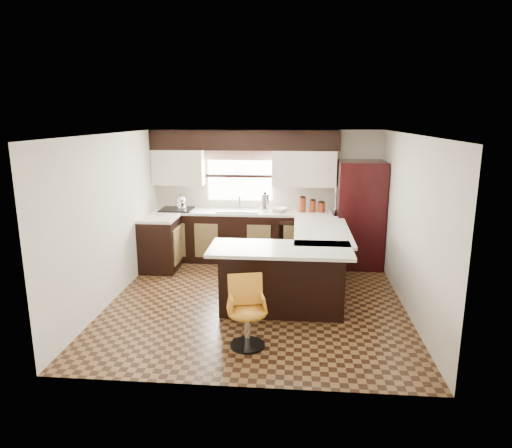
# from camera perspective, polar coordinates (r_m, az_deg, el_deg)

# --- Properties ---
(floor) EXTENTS (4.40, 4.40, 0.00)m
(floor) POSITION_cam_1_polar(r_m,az_deg,el_deg) (6.78, 0.07, -9.54)
(floor) COLOR #49301A
(floor) RESTS_ON ground
(ceiling) EXTENTS (4.40, 4.40, 0.00)m
(ceiling) POSITION_cam_1_polar(r_m,az_deg,el_deg) (6.25, 0.07, 11.17)
(ceiling) COLOR silver
(ceiling) RESTS_ON wall_back
(wall_back) EXTENTS (4.40, 0.00, 4.40)m
(wall_back) POSITION_cam_1_polar(r_m,az_deg,el_deg) (8.56, 1.36, 3.67)
(wall_back) COLOR beige
(wall_back) RESTS_ON floor
(wall_front) EXTENTS (4.40, 0.00, 4.40)m
(wall_front) POSITION_cam_1_polar(r_m,az_deg,el_deg) (4.31, -2.50, -6.13)
(wall_front) COLOR beige
(wall_front) RESTS_ON floor
(wall_left) EXTENTS (0.00, 4.40, 4.40)m
(wall_left) POSITION_cam_1_polar(r_m,az_deg,el_deg) (6.92, -17.54, 0.72)
(wall_left) COLOR beige
(wall_left) RESTS_ON floor
(wall_right) EXTENTS (0.00, 4.40, 4.40)m
(wall_right) POSITION_cam_1_polar(r_m,az_deg,el_deg) (6.58, 18.62, 0.01)
(wall_right) COLOR beige
(wall_right) RESTS_ON floor
(base_cab_back) EXTENTS (3.30, 0.60, 0.90)m
(base_cab_back) POSITION_cam_1_polar(r_m,az_deg,el_deg) (8.47, -1.84, -1.63)
(base_cab_back) COLOR black
(base_cab_back) RESTS_ON floor
(base_cab_left) EXTENTS (0.60, 0.70, 0.90)m
(base_cab_left) POSITION_cam_1_polar(r_m,az_deg,el_deg) (8.13, -11.89, -2.56)
(base_cab_left) COLOR black
(base_cab_left) RESTS_ON floor
(counter_back) EXTENTS (3.30, 0.60, 0.04)m
(counter_back) POSITION_cam_1_polar(r_m,az_deg,el_deg) (8.36, -1.87, 1.50)
(counter_back) COLOR silver
(counter_back) RESTS_ON base_cab_back
(counter_left) EXTENTS (0.60, 0.70, 0.04)m
(counter_left) POSITION_cam_1_polar(r_m,az_deg,el_deg) (8.02, -12.05, 0.69)
(counter_left) COLOR silver
(counter_left) RESTS_ON base_cab_left
(soffit) EXTENTS (3.40, 0.35, 0.36)m
(soffit) POSITION_cam_1_polar(r_m,az_deg,el_deg) (8.32, -1.48, 10.45)
(soffit) COLOR black
(soffit) RESTS_ON wall_back
(upper_cab_left) EXTENTS (0.94, 0.35, 0.64)m
(upper_cab_left) POSITION_cam_1_polar(r_m,az_deg,el_deg) (8.58, -9.64, 7.01)
(upper_cab_left) COLOR beige
(upper_cab_left) RESTS_ON wall_back
(upper_cab_right) EXTENTS (1.14, 0.35, 0.64)m
(upper_cab_right) POSITION_cam_1_polar(r_m,az_deg,el_deg) (8.30, 6.02, 6.92)
(upper_cab_right) COLOR beige
(upper_cab_right) RESTS_ON wall_back
(window_pane) EXTENTS (1.20, 0.02, 0.90)m
(window_pane) POSITION_cam_1_polar(r_m,az_deg,el_deg) (8.54, -2.01, 6.01)
(window_pane) COLOR white
(window_pane) RESTS_ON wall_back
(valance) EXTENTS (1.30, 0.06, 0.18)m
(valance) POSITION_cam_1_polar(r_m,az_deg,el_deg) (8.46, -2.06, 8.60)
(valance) COLOR #D19B93
(valance) RESTS_ON wall_back
(sink) EXTENTS (0.75, 0.45, 0.03)m
(sink) POSITION_cam_1_polar(r_m,az_deg,el_deg) (8.34, -2.23, 1.73)
(sink) COLOR #B2B2B7
(sink) RESTS_ON counter_back
(dishwasher) EXTENTS (0.58, 0.03, 0.78)m
(dishwasher) POSITION_cam_1_polar(r_m,az_deg,el_deg) (8.15, 4.92, -2.44)
(dishwasher) COLOR black
(dishwasher) RESTS_ON floor
(cooktop) EXTENTS (0.58, 0.50, 0.02)m
(cooktop) POSITION_cam_1_polar(r_m,az_deg,el_deg) (8.56, -9.88, 1.82)
(cooktop) COLOR black
(cooktop) RESTS_ON counter_back
(peninsula_long) EXTENTS (0.60, 1.95, 0.90)m
(peninsula_long) POSITION_cam_1_polar(r_m,az_deg,el_deg) (7.20, 7.68, -4.47)
(peninsula_long) COLOR black
(peninsula_long) RESTS_ON floor
(peninsula_return) EXTENTS (1.65, 0.60, 0.90)m
(peninsula_return) POSITION_cam_1_polar(r_m,az_deg,el_deg) (6.27, 3.23, -7.08)
(peninsula_return) COLOR black
(peninsula_return) RESTS_ON floor
(counter_pen_long) EXTENTS (0.84, 1.95, 0.04)m
(counter_pen_long) POSITION_cam_1_polar(r_m,az_deg,el_deg) (7.07, 8.21, -0.83)
(counter_pen_long) COLOR silver
(counter_pen_long) RESTS_ON peninsula_long
(counter_pen_return) EXTENTS (1.89, 0.84, 0.04)m
(counter_pen_return) POSITION_cam_1_polar(r_m,az_deg,el_deg) (6.04, 3.07, -3.17)
(counter_pen_return) COLOR silver
(counter_pen_return) RESTS_ON peninsula_return
(refrigerator) EXTENTS (0.81, 0.77, 1.88)m
(refrigerator) POSITION_cam_1_polar(r_m,az_deg,el_deg) (8.29, 12.81, 1.19)
(refrigerator) COLOR black
(refrigerator) RESTS_ON floor
(bar_chair) EXTENTS (0.54, 0.54, 0.84)m
(bar_chair) POSITION_cam_1_polar(r_m,az_deg,el_deg) (5.36, -1.09, -11.08)
(bar_chair) COLOR orange
(bar_chair) RESTS_ON floor
(kettle) EXTENTS (0.20, 0.20, 0.27)m
(kettle) POSITION_cam_1_polar(r_m,az_deg,el_deg) (8.51, -9.37, 2.80)
(kettle) COLOR silver
(kettle) RESTS_ON cooktop
(percolator) EXTENTS (0.15, 0.15, 0.32)m
(percolator) POSITION_cam_1_polar(r_m,az_deg,el_deg) (8.29, 1.11, 2.68)
(percolator) COLOR silver
(percolator) RESTS_ON counter_back
(mixing_bowl) EXTENTS (0.39, 0.39, 0.07)m
(mixing_bowl) POSITION_cam_1_polar(r_m,az_deg,el_deg) (8.30, 2.85, 1.81)
(mixing_bowl) COLOR white
(mixing_bowl) RESTS_ON counter_back
(canister_large) EXTENTS (0.13, 0.13, 0.26)m
(canister_large) POSITION_cam_1_polar(r_m,az_deg,el_deg) (8.30, 5.80, 2.40)
(canister_large) COLOR maroon
(canister_large) RESTS_ON counter_back
(canister_med) EXTENTS (0.12, 0.12, 0.21)m
(canister_med) POSITION_cam_1_polar(r_m,az_deg,el_deg) (8.30, 7.09, 2.20)
(canister_med) COLOR maroon
(canister_med) RESTS_ON counter_back
(canister_small) EXTENTS (0.13, 0.13, 0.17)m
(canister_small) POSITION_cam_1_polar(r_m,az_deg,el_deg) (8.32, 8.17, 2.06)
(canister_small) COLOR maroon
(canister_small) RESTS_ON counter_back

